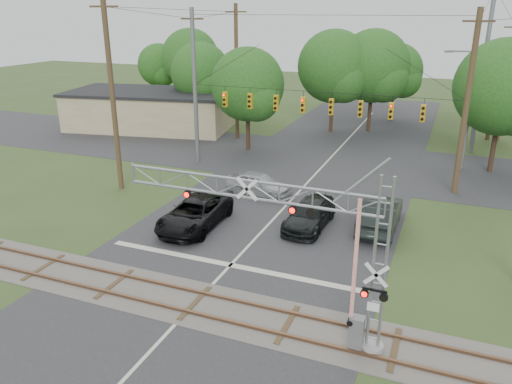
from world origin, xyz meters
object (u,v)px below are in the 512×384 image
at_px(commercial_building, 151,109).
at_px(streetlight, 468,104).
at_px(crossing_gantry, 296,234).
at_px(pickup_black, 195,214).
at_px(car_dark, 310,214).
at_px(sedan_silver, 259,184).
at_px(traffic_signal_span, 330,99).

xyz_separation_m(commercial_building, streetlight, (29.21, -3.17, 3.03)).
bearing_deg(crossing_gantry, pickup_black, 138.07).
bearing_deg(crossing_gantry, car_dark, 102.55).
relative_size(sedan_silver, commercial_building, 0.25).
height_order(sedan_silver, commercial_building, commercial_building).
height_order(traffic_signal_span, commercial_building, traffic_signal_span).
bearing_deg(sedan_silver, commercial_building, 58.19).
bearing_deg(pickup_black, car_dark, 20.83).
distance_m(car_dark, sedan_silver, 5.75).
bearing_deg(pickup_black, crossing_gantry, -43.66).
height_order(pickup_black, commercial_building, commercial_building).
bearing_deg(car_dark, pickup_black, -155.57).
bearing_deg(streetlight, car_dark, -117.52).
distance_m(car_dark, streetlight, 16.80).
relative_size(crossing_gantry, sedan_silver, 2.29).
height_order(crossing_gantry, streetlight, streetlight).
relative_size(commercial_building, streetlight, 1.97).
bearing_deg(sedan_silver, pickup_black, 174.21).
bearing_deg(sedan_silver, crossing_gantry, -146.30).
bearing_deg(traffic_signal_span, sedan_silver, -121.59).
xyz_separation_m(pickup_black, streetlight, (13.38, 16.86, 4.12)).
bearing_deg(traffic_signal_span, commercial_building, 156.48).
bearing_deg(crossing_gantry, sedan_silver, 116.49).
bearing_deg(crossing_gantry, streetlight, 77.40).
bearing_deg(commercial_building, traffic_signal_span, -34.09).
distance_m(car_dark, commercial_building, 27.96).
bearing_deg(pickup_black, commercial_building, 126.59).
bearing_deg(crossing_gantry, commercial_building, 131.21).
xyz_separation_m(pickup_black, car_dark, (5.86, 2.44, -0.06)).
height_order(car_dark, commercial_building, commercial_building).
bearing_deg(commercial_building, streetlight, -16.77).
distance_m(traffic_signal_span, pickup_black, 12.98).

